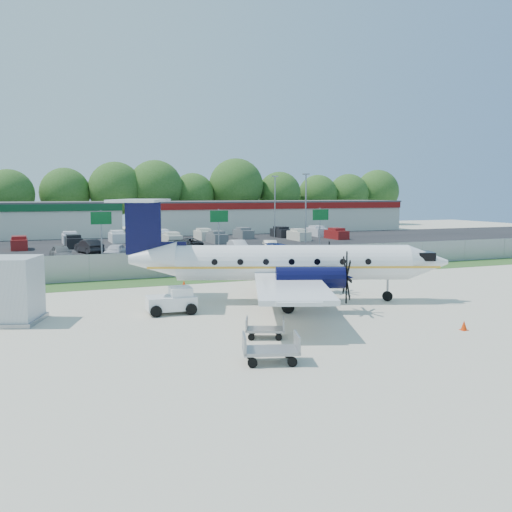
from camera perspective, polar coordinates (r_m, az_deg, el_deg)
name	(u,v)px	position (r m, az deg, el deg)	size (l,w,h in m)	color
ground	(295,306)	(33.05, 3.92, -5.02)	(170.00, 170.00, 0.00)	beige
grass_verge	(227,278)	(43.99, -2.93, -2.18)	(170.00, 4.00, 0.02)	#2D561E
access_road	(201,267)	(50.60, -5.53, -1.09)	(170.00, 8.00, 0.02)	black
parking_lot	(152,247)	(70.87, -10.37, 0.93)	(170.00, 32.00, 0.02)	black
perimeter_fence	(219,262)	(45.74, -3.76, -0.61)	(120.00, 0.06, 1.99)	gray
building_east	(274,216)	(99.66, 1.79, 4.04)	(44.40, 12.40, 5.24)	silver
sign_left	(101,226)	(52.48, -15.22, 2.93)	(1.80, 0.26, 5.00)	gray
sign_mid	(219,223)	(54.88, -3.72, 3.27)	(1.80, 0.26, 5.00)	gray
sign_right	(320,221)	(59.26, 6.44, 3.46)	(1.80, 0.26, 5.00)	gray
light_pole_ne	(306,203)	(75.36, 5.00, 5.30)	(0.90, 0.35, 9.09)	gray
light_pole_se	(275,202)	(84.39, 1.90, 5.41)	(0.90, 0.35, 9.09)	gray
tree_line	(112,230)	(104.30, -14.17, 2.51)	(112.00, 6.00, 14.00)	#275117
aircraft	(286,263)	(34.00, 2.98, -0.66)	(19.89, 19.35, 6.13)	white
pushback_tug	(173,301)	(31.30, -8.27, -4.45)	(2.70, 2.01, 1.41)	white
baggage_cart_near	(265,329)	(25.75, 0.92, -7.29)	(2.00, 1.65, 0.91)	gray
baggage_cart_far	(271,349)	(22.07, 1.49, -9.33)	(2.42, 1.86, 1.12)	gray
service_container	(9,292)	(31.14, -23.50, -3.34)	(3.79, 3.79, 3.31)	silver
cone_nose	(332,295)	(35.25, 7.62, -3.92)	(0.39, 0.39, 0.55)	red
cone_port_wing	(464,326)	(28.95, 20.08, -6.56)	(0.33, 0.33, 0.47)	red
cone_starboard_wing	(184,284)	(39.86, -7.22, -2.78)	(0.34, 0.34, 0.48)	red
road_car_mid	(268,261)	(55.09, 1.19, -0.48)	(2.85, 6.19, 1.72)	navy
road_car_east	(438,256)	(62.12, 17.75, -0.01)	(2.10, 5.16, 1.50)	#595B5E
parked_car_a	(62,261)	(57.81, -18.87, -0.50)	(1.82, 4.53, 1.54)	#595B5E
parked_car_b	(115,258)	(59.37, -13.90, -0.17)	(1.67, 4.15, 1.41)	silver
parked_car_c	(182,256)	(59.56, -7.36, -0.02)	(2.21, 5.44, 1.58)	black
parked_car_d	(238,253)	(62.46, -1.77, 0.32)	(1.49, 4.28, 1.41)	silver
parked_car_e	(270,252)	(63.18, 1.44, 0.38)	(1.39, 3.98, 1.31)	beige
parked_car_f	(89,253)	(64.45, -16.34, 0.25)	(1.61, 4.61, 1.52)	black
parked_car_g	(189,249)	(67.21, -6.75, 0.70)	(2.21, 4.79, 1.33)	black
far_parking_rows	(144,243)	(75.76, -11.13, 1.24)	(56.00, 10.00, 1.60)	gray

